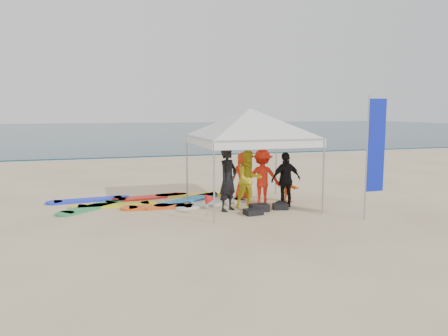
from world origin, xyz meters
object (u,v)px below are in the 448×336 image
person_yellow (249,179)px  person_seated (288,188)px  feather_flag (375,147)px  person_black_a (228,179)px  person_orange_b (243,176)px  person_orange_a (262,177)px  surfboard_spread (150,202)px  canopy_tent (250,109)px  person_black_b (286,180)px  marker_pennant (211,199)px

person_yellow → person_seated: 1.70m
person_seated → feather_flag: size_ratio=0.27×
person_seated → person_yellow: bearing=93.4°
person_black_a → person_yellow: person_black_a is taller
person_orange_b → person_black_a: bearing=53.5°
person_black_a → person_orange_a: size_ratio=1.08×
person_yellow → surfboard_spread: (-2.85, 1.66, -0.86)m
canopy_tent → surfboard_spread: (-2.94, 1.49, -3.04)m
person_black_b → person_orange_b: person_black_b is taller
person_black_b → surfboard_spread: bearing=-29.6°
person_black_b → marker_pennant: person_black_b is taller
person_yellow → feather_flag: (2.78, -2.40, 1.13)m
person_seated → surfboard_spread: 4.60m
person_orange_b → surfboard_spread: bearing=-8.7°
marker_pennant → person_black_b: bearing=10.0°
person_black_a → person_yellow: bearing=-19.9°
person_black_a → person_orange_b: 1.86m
person_orange_b → person_orange_a: bearing=102.7°
person_orange_a → person_orange_b: 1.07m
person_orange_a → person_black_b: size_ratio=1.03×
person_black_a → surfboard_spread: (-2.09, 1.89, -0.93)m
person_yellow → person_black_b: 1.17m
person_yellow → surfboard_spread: person_yellow is taller
person_orange_b → marker_pennant: (-1.73, -2.01, -0.31)m
person_orange_b → canopy_tent: (-0.19, -1.13, 2.27)m
person_black_a → person_black_b: size_ratio=1.12×
person_orange_a → canopy_tent: bearing=29.7°
person_yellow → person_orange_a: (0.55, 0.28, -0.00)m
canopy_tent → surfboard_spread: canopy_tent is taller
person_orange_a → person_seated: bearing=-152.2°
marker_pennant → surfboard_spread: (-1.41, 2.36, -0.46)m
person_orange_b → canopy_tent: bearing=78.2°
person_orange_b → feather_flag: 4.63m
marker_pennant → person_seated: bearing=21.3°
person_orange_a → person_black_b: person_orange_a is taller
person_yellow → surfboard_spread: 3.41m
person_orange_b → person_seated: person_orange_b is taller
person_seated → marker_pennant: (-3.02, -1.18, 0.04)m
person_yellow → feather_flag: feather_flag is taller
person_orange_a → person_orange_b: size_ratio=1.10×
person_orange_b → person_yellow: bearing=75.6°
marker_pennant → person_yellow: bearing=25.9°
person_black_a → person_black_b: 1.90m
feather_flag → person_black_a: bearing=148.5°
feather_flag → surfboard_spread: feather_flag is taller
person_orange_b → surfboard_spread: (-3.13, 0.36, -0.77)m
person_orange_a → person_orange_b: bearing=-58.3°
person_black_b → feather_flag: bearing=123.3°
person_yellow → person_orange_a: bearing=21.1°
canopy_tent → feather_flag: size_ratio=1.36×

